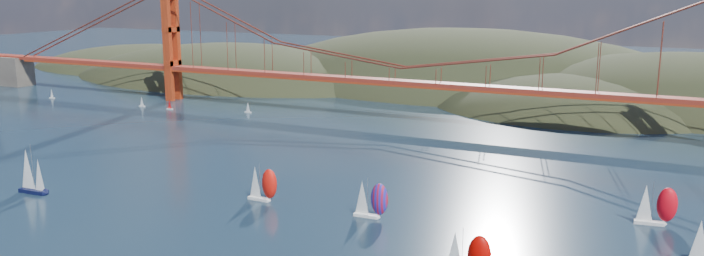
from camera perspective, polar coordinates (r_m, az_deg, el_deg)
name	(u,v)px	position (r m, az deg, el deg)	size (l,w,h in m)	color
headlands	(555,119)	(367.86, 16.52, 0.75)	(725.00, 225.00, 96.00)	black
bridge	(400,42)	(280.09, 4.01, 7.14)	(552.00, 12.00, 55.00)	maroon
sloop_navy	(31,172)	(202.54, -25.15, -3.31)	(8.68, 5.03, 13.35)	black
racer_0	(262,183)	(178.71, -7.50, -4.57)	(8.67, 3.56, 9.95)	white
racer_1	(466,255)	(132.78, 9.47, -10.40)	(9.16, 4.11, 10.37)	silver
racer_3	(656,204)	(174.51, 23.92, -5.83)	(9.27, 4.50, 10.44)	silver
racer_rwb	(370,199)	(164.65, 1.53, -5.90)	(8.68, 3.57, 9.96)	white
distant_boat_0	(52,94)	(369.84, -23.69, 2.64)	(3.00, 2.00, 4.70)	silver
distant_boat_1	(142,102)	(329.43, -17.07, 2.11)	(3.00, 2.00, 4.70)	silver
distant_boat_2	(170,104)	(318.78, -14.93, 1.92)	(3.00, 2.00, 4.70)	silver
distant_boat_3	(248,107)	(303.57, -8.65, 1.71)	(3.00, 2.00, 4.70)	silver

